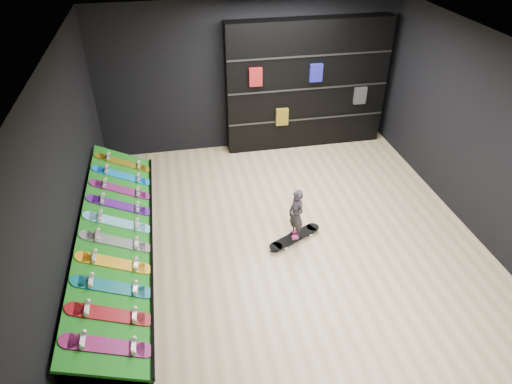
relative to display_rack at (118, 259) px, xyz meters
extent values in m
cube|color=#D1BB8D|center=(2.55, 0.00, -0.25)|extent=(6.00, 7.00, 0.01)
cube|color=white|center=(2.55, 0.00, 2.75)|extent=(6.00, 7.00, 0.01)
cube|color=black|center=(2.55, 3.50, 1.25)|extent=(6.00, 0.02, 3.00)
cube|color=black|center=(-0.45, 0.00, 1.25)|extent=(0.02, 7.00, 3.00)
cube|color=black|center=(5.55, 0.00, 1.25)|extent=(0.02, 7.00, 3.00)
cube|color=#0F610F|center=(0.05, 0.00, 0.46)|extent=(0.92, 4.50, 0.46)
cube|color=black|center=(3.71, 3.32, 1.06)|extent=(3.28, 0.38, 2.62)
imported|color=black|center=(2.67, 0.18, 0.10)|extent=(0.19, 0.23, 0.51)
camera|label=1|loc=(0.99, -5.15, 4.46)|focal=32.00mm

